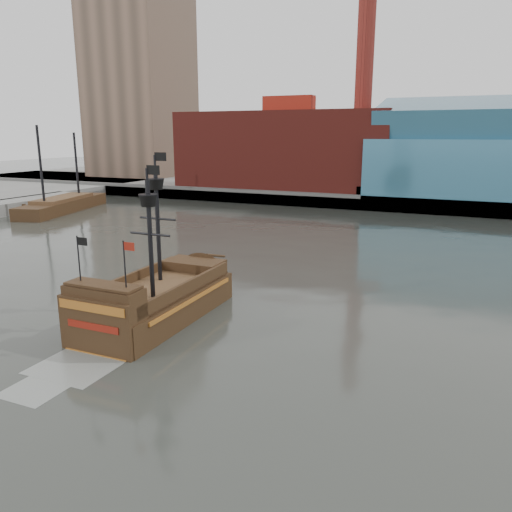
% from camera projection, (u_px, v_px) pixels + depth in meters
% --- Properties ---
extents(ground, '(400.00, 400.00, 0.00)m').
position_uv_depth(ground, '(211.00, 362.00, 28.84)').
color(ground, '#2D302A').
rests_on(ground, ground).
extents(promenade_far, '(220.00, 60.00, 2.00)m').
position_uv_depth(promenade_far, '(412.00, 189.00, 110.31)').
color(promenade_far, slate).
rests_on(promenade_far, ground).
extents(seawall, '(220.00, 1.00, 2.60)m').
position_uv_depth(seawall, '(390.00, 204.00, 84.04)').
color(seawall, '#4C4C49').
rests_on(seawall, ground).
extents(skyline, '(149.00, 45.00, 62.00)m').
position_uv_depth(skyline, '(444.00, 71.00, 96.04)').
color(skyline, brown).
rests_on(skyline, promenade_far).
extents(pirate_ship, '(5.41, 16.68, 12.46)m').
position_uv_depth(pirate_ship, '(156.00, 305.00, 35.19)').
color(pirate_ship, black).
rests_on(pirate_ship, ground).
extents(docked_vessel, '(10.19, 22.33, 14.82)m').
position_uv_depth(docked_vessel, '(63.00, 206.00, 84.65)').
color(docked_vessel, black).
rests_on(docked_vessel, ground).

